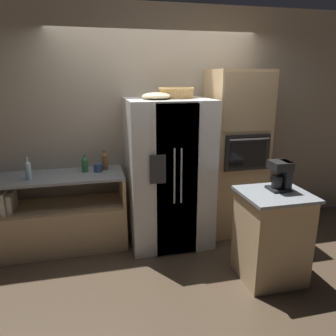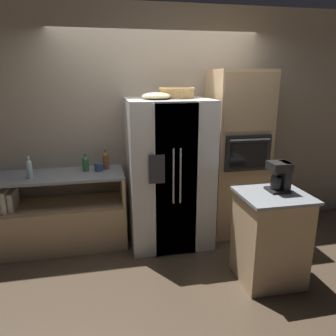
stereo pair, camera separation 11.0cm
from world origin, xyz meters
The scene contains 13 objects.
ground_plane centered at (0.00, 0.00, 0.00)m, with size 20.00×20.00×0.00m, color #4C3D2D.
wall_back centered at (0.00, 0.45, 1.40)m, with size 12.00×0.06×2.80m.
counter_left centered at (-1.21, 0.12, 0.32)m, with size 1.44×0.60×0.89m.
refrigerator centered at (0.06, 0.01, 0.86)m, with size 0.95×0.84×1.73m.
wall_oven centered at (0.95, 0.11, 1.03)m, with size 0.67×0.67×2.05m.
island_counter centered at (0.85, -1.01, 0.46)m, with size 0.64×0.59×0.91m.
wicker_basket centered at (0.17, 0.11, 1.80)m, with size 0.42×0.42×0.12m.
fruit_bowl centered at (-0.10, -0.04, 1.77)m, with size 0.32×0.32×0.07m.
bottle_tall centered at (-1.50, 0.04, 1.00)m, with size 0.06×0.06×0.25m.
bottle_short centered at (-0.67, 0.25, 1.00)m, with size 0.07×0.07×0.24m.
bottle_wide centered at (-0.91, 0.20, 0.99)m, with size 0.07×0.07×0.20m.
mug centered at (-0.76, 0.17, 0.94)m, with size 0.13×0.10×0.10m.
coffee_maker centered at (0.94, -0.94, 1.06)m, with size 0.19×0.19×0.29m.
Camera 2 is at (-0.71, -3.63, 1.98)m, focal length 35.00 mm.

